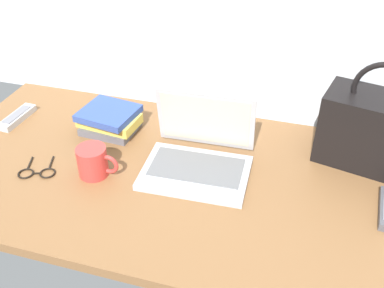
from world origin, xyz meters
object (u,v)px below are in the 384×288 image
object	(u,v)px
remote_control_far	(17,117)
handbag	(374,130)
coffee_mug	(93,161)
book_stack	(109,120)
laptop	(199,154)
eyeglasses	(37,172)

from	to	relation	value
remote_control_far	handbag	xyz separation A→B (m)	(1.16, 0.09, 0.10)
coffee_mug	book_stack	xyz separation A→B (m)	(-0.05, 0.23, -0.01)
remote_control_far	book_stack	xyz separation A→B (m)	(0.34, 0.03, 0.03)
laptop	eyeglasses	bearing A→B (deg)	-159.47
eyeglasses	handbag	xyz separation A→B (m)	(0.94, 0.34, 0.11)
book_stack	handbag	bearing A→B (deg)	4.28
book_stack	remote_control_far	bearing A→B (deg)	-174.81
book_stack	eyeglasses	bearing A→B (deg)	-112.26
eyeglasses	handbag	size ratio (longest dim) A/B	0.39
laptop	book_stack	size ratio (longest dim) A/B	1.56
laptop	coffee_mug	xyz separation A→B (m)	(-0.28, -0.12, 0.00)
handbag	book_stack	distance (m)	0.83
eyeglasses	handbag	world-z (taller)	handbag
coffee_mug	eyeglasses	distance (m)	0.18
remote_control_far	eyeglasses	xyz separation A→B (m)	(0.23, -0.24, -0.01)
coffee_mug	eyeglasses	bearing A→B (deg)	-164.18
laptop	remote_control_far	world-z (taller)	laptop
laptop	coffee_mug	world-z (taller)	laptop
laptop	remote_control_far	xyz separation A→B (m)	(-0.68, 0.07, -0.03)
laptop	eyeglasses	world-z (taller)	laptop
eyeglasses	book_stack	bearing A→B (deg)	67.74
remote_control_far	book_stack	bearing A→B (deg)	5.19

